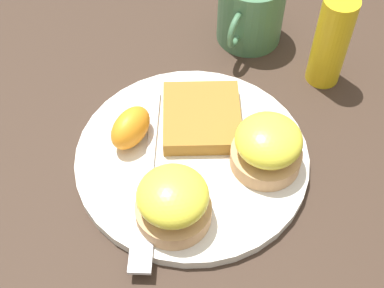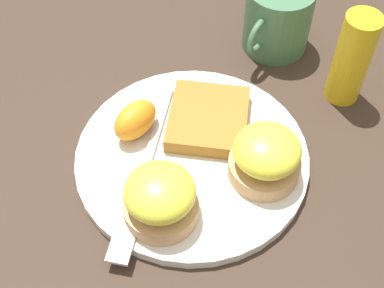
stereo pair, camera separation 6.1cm
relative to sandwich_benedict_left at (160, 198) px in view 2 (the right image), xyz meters
name	(u,v)px [view 2 (the right image)]	position (x,y,z in m)	size (l,w,h in m)	color
ground_plane	(192,161)	(-0.08, -0.02, -0.04)	(1.10, 1.10, 0.00)	#38281E
plate	(192,158)	(-0.08, -0.02, -0.04)	(0.27, 0.27, 0.01)	silver
sandwich_benedict_left	(160,198)	(0.00, 0.00, 0.00)	(0.08, 0.08, 0.06)	tan
sandwich_benedict_right	(266,157)	(-0.11, 0.06, 0.00)	(0.08, 0.08, 0.06)	tan
hashbrown_patty	(208,119)	(-0.13, -0.03, -0.02)	(0.10, 0.09, 0.02)	olive
orange_wedge	(135,120)	(-0.07, -0.09, -0.01)	(0.06, 0.04, 0.04)	orange
fork	(142,179)	(-0.02, -0.04, -0.03)	(0.23, 0.11, 0.00)	silver
cup	(277,18)	(-0.31, -0.04, 0.00)	(0.12, 0.09, 0.09)	#42704C
condiment_bottle	(352,59)	(-0.28, 0.08, 0.02)	(0.04, 0.04, 0.13)	gold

